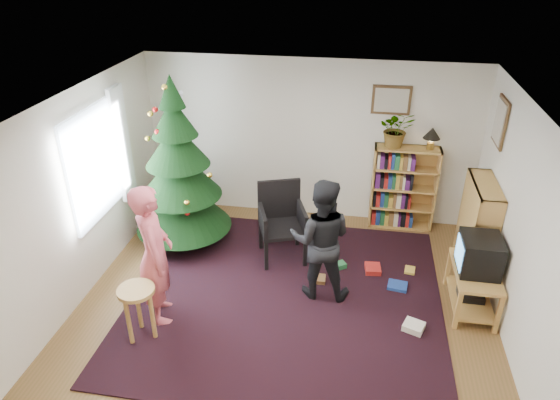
% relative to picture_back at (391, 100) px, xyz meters
% --- Properties ---
extents(floor, '(5.00, 5.00, 0.00)m').
position_rel_picture_back_xyz_m(floor, '(-1.15, -2.48, -1.95)').
color(floor, brown).
rests_on(floor, ground).
extents(ceiling, '(5.00, 5.00, 0.00)m').
position_rel_picture_back_xyz_m(ceiling, '(-1.15, -2.48, 0.55)').
color(ceiling, white).
rests_on(ceiling, wall_back).
extents(wall_back, '(5.00, 0.02, 2.50)m').
position_rel_picture_back_xyz_m(wall_back, '(-1.15, 0.02, -0.70)').
color(wall_back, silver).
rests_on(wall_back, floor).
extents(wall_left, '(0.02, 5.00, 2.50)m').
position_rel_picture_back_xyz_m(wall_left, '(-3.65, -2.48, -0.70)').
color(wall_left, silver).
rests_on(wall_left, floor).
extents(wall_right, '(0.02, 5.00, 2.50)m').
position_rel_picture_back_xyz_m(wall_right, '(1.35, -2.48, -0.70)').
color(wall_right, silver).
rests_on(wall_right, floor).
extents(rug, '(3.80, 3.60, 0.02)m').
position_rel_picture_back_xyz_m(rug, '(-1.15, -2.17, -1.94)').
color(rug, black).
rests_on(rug, floor).
extents(window_pane, '(0.04, 1.20, 1.40)m').
position_rel_picture_back_xyz_m(window_pane, '(-3.62, -1.88, -0.45)').
color(window_pane, silver).
rests_on(window_pane, wall_left).
extents(curtain, '(0.06, 0.35, 1.60)m').
position_rel_picture_back_xyz_m(curtain, '(-3.58, -1.18, -0.45)').
color(curtain, white).
rests_on(curtain, wall_left).
extents(picture_back, '(0.55, 0.03, 0.42)m').
position_rel_picture_back_xyz_m(picture_back, '(0.00, 0.00, 0.00)').
color(picture_back, '#4C3319').
rests_on(picture_back, wall_back).
extents(picture_right, '(0.03, 0.50, 0.60)m').
position_rel_picture_back_xyz_m(picture_right, '(1.33, -0.73, 0.00)').
color(picture_right, '#4C3319').
rests_on(picture_right, wall_right).
extents(christmas_tree, '(1.37, 1.37, 2.48)m').
position_rel_picture_back_xyz_m(christmas_tree, '(-2.83, -1.13, -0.92)').
color(christmas_tree, '#3F2816').
rests_on(christmas_tree, rug).
extents(bookshelf_back, '(0.95, 0.30, 1.30)m').
position_rel_picture_back_xyz_m(bookshelf_back, '(0.31, -0.14, -1.29)').
color(bookshelf_back, '#BE8843').
rests_on(bookshelf_back, floor).
extents(bookshelf_right, '(0.30, 0.95, 1.30)m').
position_rel_picture_back_xyz_m(bookshelf_right, '(1.19, -1.19, -1.29)').
color(bookshelf_right, '#BE8843').
rests_on(bookshelf_right, floor).
extents(tv_stand, '(0.50, 0.90, 0.55)m').
position_rel_picture_back_xyz_m(tv_stand, '(1.07, -1.98, -1.62)').
color(tv_stand, '#BE8843').
rests_on(tv_stand, floor).
extents(crt_tv, '(0.46, 0.49, 0.43)m').
position_rel_picture_back_xyz_m(crt_tv, '(1.07, -1.98, -1.19)').
color(crt_tv, black).
rests_on(crt_tv, tv_stand).
extents(armchair, '(0.76, 0.77, 1.08)m').
position_rel_picture_back_xyz_m(armchair, '(-1.34, -1.20, -1.36)').
color(armchair, black).
rests_on(armchair, rug).
extents(stool, '(0.40, 0.40, 0.67)m').
position_rel_picture_back_xyz_m(stool, '(-2.64, -3.13, -1.43)').
color(stool, '#BE8843').
rests_on(stool, floor).
extents(person_standing, '(0.64, 0.74, 1.72)m').
position_rel_picture_back_xyz_m(person_standing, '(-2.56, -2.74, -1.09)').
color(person_standing, '#C8505A').
rests_on(person_standing, rug).
extents(person_by_chair, '(0.77, 0.60, 1.58)m').
position_rel_picture_back_xyz_m(person_by_chair, '(-0.76, -2.01, -1.16)').
color(person_by_chair, black).
rests_on(person_by_chair, rug).
extents(potted_plant, '(0.54, 0.48, 0.55)m').
position_rel_picture_back_xyz_m(potted_plant, '(0.11, -0.14, -0.38)').
color(potted_plant, gray).
rests_on(potted_plant, bookshelf_back).
extents(table_lamp, '(0.24, 0.24, 0.32)m').
position_rel_picture_back_xyz_m(table_lamp, '(0.61, -0.14, -0.43)').
color(table_lamp, '#A57F33').
rests_on(table_lamp, bookshelf_back).
extents(floor_clutter, '(1.37, 1.34, 0.08)m').
position_rel_picture_back_xyz_m(floor_clutter, '(-0.06, -1.73, -1.91)').
color(floor_clutter, '#A51E19').
rests_on(floor_clutter, rug).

